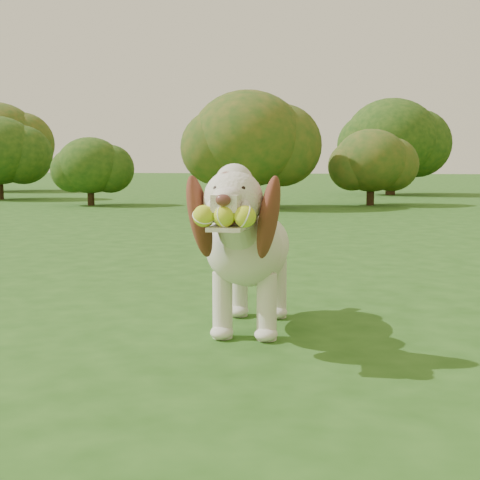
# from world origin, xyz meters

# --- Properties ---
(ground) EXTENTS (80.00, 80.00, 0.00)m
(ground) POSITION_xyz_m (0.00, 0.00, 0.00)
(ground) COLOR #224D16
(ground) RESTS_ON ground
(dog) EXTENTS (0.40, 1.14, 0.75)m
(dog) POSITION_xyz_m (0.58, -0.15, 0.40)
(dog) COLOR silver
(dog) RESTS_ON ground
(shrub_a) EXTENTS (1.13, 1.13, 1.17)m
(shrub_a) POSITION_xyz_m (-3.72, 7.79, 0.69)
(shrub_a) COLOR #382314
(shrub_a) RESTS_ON ground
(shrub_b) EXTENTS (1.83, 1.83, 1.90)m
(shrub_b) POSITION_xyz_m (-0.94, 7.69, 1.12)
(shrub_b) COLOR #382314
(shrub_b) RESTS_ON ground
(shrub_i) EXTENTS (2.10, 2.10, 2.18)m
(shrub_i) POSITION_xyz_m (1.42, 12.67, 1.28)
(shrub_i) COLOR #382314
(shrub_i) RESTS_ON ground
(shrub_c) EXTENTS (1.27, 1.27, 1.31)m
(shrub_c) POSITION_xyz_m (1.01, 8.80, 0.77)
(shrub_c) COLOR #382314
(shrub_c) RESTS_ON ground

